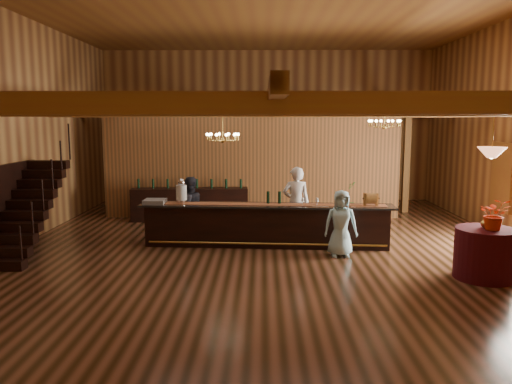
{
  "coord_description": "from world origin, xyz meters",
  "views": [
    {
      "loc": [
        -0.16,
        -11.66,
        3.0
      ],
      "look_at": [
        -0.32,
        0.54,
        1.22
      ],
      "focal_mm": 35.0,
      "sensor_mm": 36.0,
      "label": 1
    }
  ],
  "objects_px": {
    "beverage_dispenser": "(181,191)",
    "bartender": "(296,203)",
    "raffle_drum": "(371,199)",
    "staff_second": "(189,208)",
    "floor_plant": "(352,199)",
    "backbar_shelf": "(190,204)",
    "tasting_bar": "(266,225)",
    "pendant_lamp": "(492,152)",
    "chandelier_right": "(384,123)",
    "round_table": "(485,254)",
    "chandelier_left": "(223,137)",
    "guest": "(341,223)"
  },
  "relations": [
    {
      "from": "chandelier_right",
      "to": "staff_second",
      "type": "bearing_deg",
      "value": -176.22
    },
    {
      "from": "bartender",
      "to": "tasting_bar",
      "type": "bearing_deg",
      "value": 40.86
    },
    {
      "from": "round_table",
      "to": "guest",
      "type": "bearing_deg",
      "value": 148.62
    },
    {
      "from": "tasting_bar",
      "to": "bartender",
      "type": "relative_size",
      "value": 3.28
    },
    {
      "from": "chandelier_left",
      "to": "floor_plant",
      "type": "xyz_separation_m",
      "value": [
        3.76,
        2.93,
        -2.02
      ]
    },
    {
      "from": "chandelier_right",
      "to": "floor_plant",
      "type": "xyz_separation_m",
      "value": [
        -0.29,
        2.61,
        -2.35
      ]
    },
    {
      "from": "tasting_bar",
      "to": "chandelier_left",
      "type": "height_order",
      "value": "chandelier_left"
    },
    {
      "from": "round_table",
      "to": "floor_plant",
      "type": "xyz_separation_m",
      "value": [
        -1.45,
        6.04,
        0.08
      ]
    },
    {
      "from": "staff_second",
      "to": "guest",
      "type": "xyz_separation_m",
      "value": [
        3.56,
        -1.58,
        -0.05
      ]
    },
    {
      "from": "guest",
      "to": "floor_plant",
      "type": "distance_m",
      "value": 4.64
    },
    {
      "from": "guest",
      "to": "chandelier_right",
      "type": "bearing_deg",
      "value": 56.69
    },
    {
      "from": "chandelier_left",
      "to": "chandelier_right",
      "type": "distance_m",
      "value": 4.07
    },
    {
      "from": "chandelier_left",
      "to": "bartender",
      "type": "bearing_deg",
      "value": -1.54
    },
    {
      "from": "tasting_bar",
      "to": "round_table",
      "type": "height_order",
      "value": "tasting_bar"
    },
    {
      "from": "raffle_drum",
      "to": "guest",
      "type": "xyz_separation_m",
      "value": [
        -0.8,
        -0.72,
        -0.44
      ]
    },
    {
      "from": "raffle_drum",
      "to": "bartender",
      "type": "distance_m",
      "value": 1.89
    },
    {
      "from": "raffle_drum",
      "to": "pendant_lamp",
      "type": "relative_size",
      "value": 0.38
    },
    {
      "from": "pendant_lamp",
      "to": "bartender",
      "type": "distance_m",
      "value": 4.8
    },
    {
      "from": "chandelier_right",
      "to": "floor_plant",
      "type": "distance_m",
      "value": 3.52
    },
    {
      "from": "chandelier_left",
      "to": "bartender",
      "type": "relative_size",
      "value": 0.43
    },
    {
      "from": "beverage_dispenser",
      "to": "round_table",
      "type": "distance_m",
      "value": 6.74
    },
    {
      "from": "raffle_drum",
      "to": "bartender",
      "type": "height_order",
      "value": "bartender"
    },
    {
      "from": "tasting_bar",
      "to": "beverage_dispenser",
      "type": "bearing_deg",
      "value": 178.62
    },
    {
      "from": "raffle_drum",
      "to": "backbar_shelf",
      "type": "xyz_separation_m",
      "value": [
        -4.7,
        3.2,
        -0.69
      ]
    },
    {
      "from": "raffle_drum",
      "to": "pendant_lamp",
      "type": "distance_m",
      "value": 3.07
    },
    {
      "from": "tasting_bar",
      "to": "floor_plant",
      "type": "relative_size",
      "value": 5.38
    },
    {
      "from": "pendant_lamp",
      "to": "floor_plant",
      "type": "height_order",
      "value": "pendant_lamp"
    },
    {
      "from": "round_table",
      "to": "floor_plant",
      "type": "bearing_deg",
      "value": 103.47
    },
    {
      "from": "round_table",
      "to": "chandelier_right",
      "type": "xyz_separation_m",
      "value": [
        -1.16,
        3.43,
        2.43
      ]
    },
    {
      "from": "backbar_shelf",
      "to": "chandelier_left",
      "type": "height_order",
      "value": "chandelier_left"
    },
    {
      "from": "tasting_bar",
      "to": "floor_plant",
      "type": "height_order",
      "value": "floor_plant"
    },
    {
      "from": "staff_second",
      "to": "floor_plant",
      "type": "relative_size",
      "value": 1.4
    },
    {
      "from": "floor_plant",
      "to": "pendant_lamp",
      "type": "bearing_deg",
      "value": -76.53
    },
    {
      "from": "round_table",
      "to": "chandelier_right",
      "type": "distance_m",
      "value": 4.36
    },
    {
      "from": "round_table",
      "to": "guest",
      "type": "relative_size",
      "value": 0.76
    },
    {
      "from": "beverage_dispenser",
      "to": "backbar_shelf",
      "type": "bearing_deg",
      "value": 94.46
    },
    {
      "from": "tasting_bar",
      "to": "chandelier_right",
      "type": "height_order",
      "value": "chandelier_right"
    },
    {
      "from": "tasting_bar",
      "to": "pendant_lamp",
      "type": "bearing_deg",
      "value": -27.19
    },
    {
      "from": "guest",
      "to": "floor_plant",
      "type": "bearing_deg",
      "value": 78.68
    },
    {
      "from": "backbar_shelf",
      "to": "staff_second",
      "type": "xyz_separation_m",
      "value": [
        0.33,
        -2.34,
        0.3
      ]
    },
    {
      "from": "tasting_bar",
      "to": "round_table",
      "type": "xyz_separation_m",
      "value": [
        4.13,
        -2.43,
        -0.03
      ]
    },
    {
      "from": "round_table",
      "to": "chandelier_left",
      "type": "bearing_deg",
      "value": 149.14
    },
    {
      "from": "round_table",
      "to": "bartender",
      "type": "xyz_separation_m",
      "value": [
        -3.38,
        3.06,
        0.44
      ]
    },
    {
      "from": "tasting_bar",
      "to": "chandelier_right",
      "type": "bearing_deg",
      "value": 21.86
    },
    {
      "from": "beverage_dispenser",
      "to": "bartender",
      "type": "xyz_separation_m",
      "value": [
        2.79,
        0.47,
        -0.37
      ]
    },
    {
      "from": "tasting_bar",
      "to": "raffle_drum",
      "type": "xyz_separation_m",
      "value": [
        2.43,
        -0.18,
        0.67
      ]
    },
    {
      "from": "beverage_dispenser",
      "to": "backbar_shelf",
      "type": "distance_m",
      "value": 2.98
    },
    {
      "from": "tasting_bar",
      "to": "floor_plant",
      "type": "distance_m",
      "value": 4.5
    },
    {
      "from": "chandelier_right",
      "to": "staff_second",
      "type": "height_order",
      "value": "chandelier_right"
    },
    {
      "from": "guest",
      "to": "beverage_dispenser",
      "type": "bearing_deg",
      "value": 165.55
    }
  ]
}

